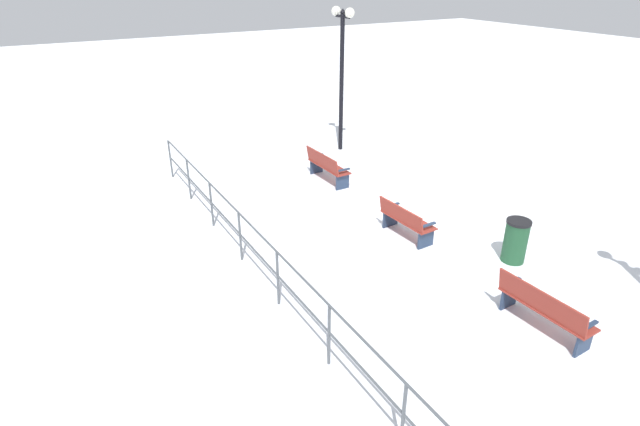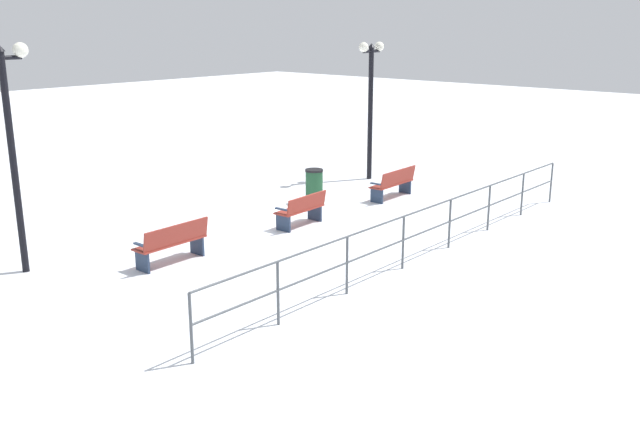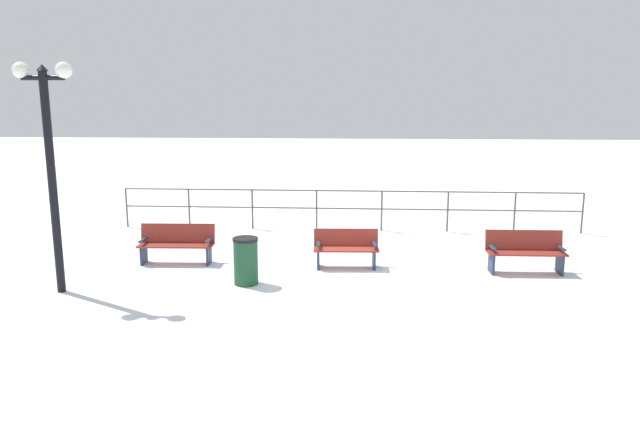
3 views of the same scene
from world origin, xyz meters
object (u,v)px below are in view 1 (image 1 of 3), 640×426
at_px(bench_nearest, 544,308).
at_px(trash_bin, 516,241).
at_px(lamppost_middle, 342,55).
at_px(bench_third, 327,166).
at_px(bench_second, 406,220).

relative_size(bench_nearest, trash_bin, 1.78).
bearing_deg(bench_nearest, lamppost_middle, 75.69).
height_order(bench_nearest, bench_third, bench_third).
xyz_separation_m(bench_second, trash_bin, (1.34, -1.98, 0.05)).
distance_m(bench_nearest, bench_second, 3.83).
relative_size(lamppost_middle, trash_bin, 4.77).
bearing_deg(trash_bin, bench_nearest, -127.59).
bearing_deg(bench_second, lamppost_middle, 68.71).
xyz_separation_m(bench_nearest, trash_bin, (1.42, 1.85, 0.02)).
height_order(bench_nearest, bench_second, bench_nearest).
bearing_deg(bench_second, bench_third, 84.87).
bearing_deg(bench_nearest, bench_third, 85.97).
relative_size(bench_second, lamppost_middle, 0.32).
distance_m(bench_nearest, lamppost_middle, 10.51).
bearing_deg(trash_bin, bench_second, 124.01).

